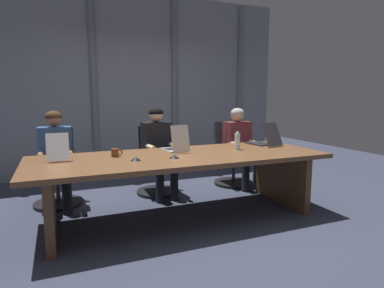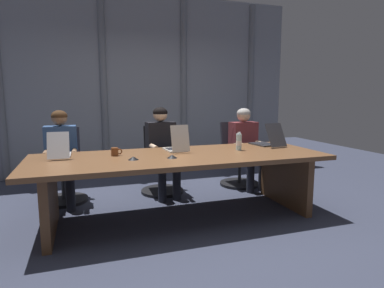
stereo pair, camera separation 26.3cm
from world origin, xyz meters
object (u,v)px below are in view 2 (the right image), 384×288
office_chair_center (238,161)px  person_left_mid (163,145)px  office_chair_left_mid (161,167)px  person_left_end (61,152)px  laptop_left_end (60,152)px  conference_mic_left_side (133,158)px  coffee_mug_near (115,152)px  laptop_left_mid (176,146)px  person_center (246,142)px  conference_mic_middle (172,156)px  laptop_center (267,141)px  office_chair_left_end (63,174)px  water_bottle_primary (239,142)px

office_chair_center → person_left_mid: 1.29m
office_chair_left_mid → person_left_end: person_left_end is taller
laptop_left_end → conference_mic_left_side: bearing=-118.1°
office_chair_left_mid → conference_mic_left_side: size_ratio=8.55×
coffee_mug_near → laptop_left_mid: bearing=5.3°
person_center → office_chair_left_mid: bearing=-101.1°
laptop_left_end → coffee_mug_near: laptop_left_end is taller
laptop_left_end → person_center: 2.63m
person_center → conference_mic_middle: person_center is taller
laptop_center → coffee_mug_near: 1.97m
laptop_center → office_chair_center: laptop_center is taller
office_chair_left_end → office_chair_center: (2.54, 0.00, 0.00)m
office_chair_left_mid → water_bottle_primary: (0.73, -0.97, 0.46)m
laptop_center → coffee_mug_near: (-1.97, -0.10, -0.01)m
office_chair_center → conference_mic_middle: 1.88m
coffee_mug_near → conference_mic_left_side: 0.33m
laptop_center → person_center: bearing=-9.6°
water_bottle_primary → conference_mic_left_side: 1.32m
person_left_end → conference_mic_middle: bearing=48.4°
laptop_center → office_chair_center: (-0.02, 0.78, -0.42)m
office_chair_left_mid → conference_mic_left_side: office_chair_left_mid is taller
person_left_mid → coffee_mug_near: bearing=-47.3°
office_chair_center → person_center: 0.36m
office_chair_left_end → office_chair_left_mid: office_chair_left_end is taller
office_chair_left_end → conference_mic_left_side: (0.75, -1.17, 0.38)m
laptop_left_end → person_left_end: (-0.03, 0.61, -0.10)m
person_left_end → person_left_mid: bearing=90.7°
laptop_left_mid → person_left_end: 1.47m
laptop_left_end → coffee_mug_near: size_ratio=3.58×
office_chair_left_end → conference_mic_left_side: office_chair_left_end is taller
water_bottle_primary → conference_mic_middle: (-0.90, -0.23, -0.08)m
laptop_left_end → person_left_mid: size_ratio=0.36×
conference_mic_middle → laptop_left_mid: bearing=68.1°
office_chair_left_mid → office_chair_center: 1.22m
person_left_end → coffee_mug_near: size_ratio=9.80×
laptop_left_mid → office_chair_center: 1.53m
person_left_mid → water_bottle_primary: 1.12m
laptop_left_end → conference_mic_left_side: size_ratio=3.97×
office_chair_left_mid → office_chair_center: size_ratio=0.97×
laptop_left_end → conference_mic_middle: size_ratio=3.97×
laptop_left_end → office_chair_left_mid: size_ratio=0.46×
laptop_center → person_left_mid: 1.41m
laptop_left_mid → coffee_mug_near: bearing=91.2°
laptop_left_mid → person_center: (1.27, 0.65, -0.10)m
office_chair_left_mid → person_center: (1.27, -0.15, 0.33)m
laptop_left_mid → laptop_center: 1.25m
office_chair_center → person_left_mid: size_ratio=0.79×
office_chair_left_end → person_left_end: bearing=2.4°
conference_mic_left_side → office_chair_left_mid: bearing=64.2°
conference_mic_left_side → conference_mic_middle: size_ratio=1.00×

